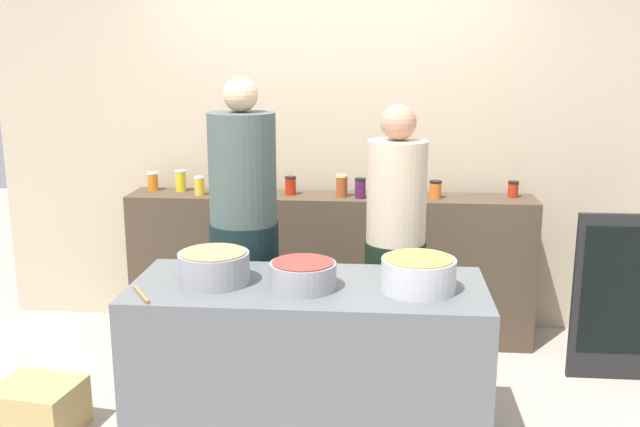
% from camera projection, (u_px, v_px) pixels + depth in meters
% --- Properties ---
extents(ground, '(12.00, 12.00, 0.00)m').
position_uv_depth(ground, '(314.00, 415.00, 3.89)').
color(ground, '#A99B8F').
extents(storefront_wall, '(4.80, 0.12, 3.00)m').
position_uv_depth(storefront_wall, '(334.00, 115.00, 4.96)').
color(storefront_wall, '#BCAB8D').
rests_on(storefront_wall, ground).
extents(display_shelf, '(2.70, 0.36, 1.00)m').
position_uv_depth(display_shelf, '(330.00, 267.00, 4.85)').
color(display_shelf, '#48392A').
rests_on(display_shelf, ground).
extents(prep_table, '(1.70, 0.70, 0.85)m').
position_uv_depth(prep_table, '(308.00, 367.00, 3.51)').
color(prep_table, '#595E61').
rests_on(prep_table, ground).
extents(preserve_jar_0, '(0.07, 0.07, 0.12)m').
position_uv_depth(preserve_jar_0, '(153.00, 181.00, 4.89)').
color(preserve_jar_0, orange).
rests_on(preserve_jar_0, display_shelf).
extents(preserve_jar_1, '(0.07, 0.07, 0.14)m').
position_uv_depth(preserve_jar_1, '(181.00, 181.00, 4.86)').
color(preserve_jar_1, gold).
rests_on(preserve_jar_1, display_shelf).
extents(preserve_jar_2, '(0.07, 0.07, 0.12)m').
position_uv_depth(preserve_jar_2, '(199.00, 186.00, 4.73)').
color(preserve_jar_2, yellow).
rests_on(preserve_jar_2, display_shelf).
extents(preserve_jar_3, '(0.08, 0.08, 0.13)m').
position_uv_depth(preserve_jar_3, '(226.00, 185.00, 4.77)').
color(preserve_jar_3, '#CC6107').
rests_on(preserve_jar_3, display_shelf).
extents(preserve_jar_4, '(0.07, 0.07, 0.12)m').
position_uv_depth(preserve_jar_4, '(253.00, 187.00, 4.73)').
color(preserve_jar_4, brown).
rests_on(preserve_jar_4, display_shelf).
extents(preserve_jar_5, '(0.08, 0.08, 0.12)m').
position_uv_depth(preserve_jar_5, '(290.00, 186.00, 4.74)').
color(preserve_jar_5, '#AB220D').
rests_on(preserve_jar_5, display_shelf).
extents(preserve_jar_6, '(0.08, 0.08, 0.15)m').
position_uv_depth(preserve_jar_6, '(342.00, 186.00, 4.68)').
color(preserve_jar_6, '#974721').
rests_on(preserve_jar_6, display_shelf).
extents(preserve_jar_7, '(0.07, 0.07, 0.13)m').
position_uv_depth(preserve_jar_7, '(360.00, 188.00, 4.64)').
color(preserve_jar_7, '#491A4A').
rests_on(preserve_jar_7, display_shelf).
extents(preserve_jar_8, '(0.08, 0.08, 0.10)m').
position_uv_depth(preserve_jar_8, '(378.00, 189.00, 4.70)').
color(preserve_jar_8, olive).
rests_on(preserve_jar_8, display_shelf).
extents(preserve_jar_9, '(0.09, 0.09, 0.13)m').
position_uv_depth(preserve_jar_9, '(412.00, 189.00, 4.63)').
color(preserve_jar_9, gold).
rests_on(preserve_jar_9, display_shelf).
extents(preserve_jar_10, '(0.08, 0.08, 0.12)m').
position_uv_depth(preserve_jar_10, '(435.00, 189.00, 4.64)').
color(preserve_jar_10, '#D25E1F').
rests_on(preserve_jar_10, display_shelf).
extents(preserve_jar_11, '(0.07, 0.07, 0.11)m').
position_uv_depth(preserve_jar_11, '(513.00, 189.00, 4.67)').
color(preserve_jar_11, '#AD2710').
rests_on(preserve_jar_11, display_shelf).
extents(cooking_pot_left, '(0.34, 0.34, 0.15)m').
position_uv_depth(cooking_pot_left, '(214.00, 267.00, 3.42)').
color(cooking_pot_left, gray).
rests_on(cooking_pot_left, prep_table).
extents(cooking_pot_center, '(0.31, 0.31, 0.13)m').
position_uv_depth(cooking_pot_center, '(303.00, 275.00, 3.34)').
color(cooking_pot_center, gray).
rests_on(cooking_pot_center, prep_table).
extents(cooking_pot_right, '(0.35, 0.35, 0.16)m').
position_uv_depth(cooking_pot_right, '(418.00, 274.00, 3.31)').
color(cooking_pot_right, '#B7B7BC').
rests_on(cooking_pot_right, prep_table).
extents(wooden_spoon, '(0.15, 0.22, 0.02)m').
position_uv_depth(wooden_spoon, '(141.00, 294.00, 3.25)').
color(wooden_spoon, '#9E703D').
rests_on(wooden_spoon, prep_table).
extents(cook_with_tongs, '(0.39, 0.39, 1.81)m').
position_uv_depth(cook_with_tongs, '(245.00, 254.00, 4.03)').
color(cook_with_tongs, black).
rests_on(cook_with_tongs, ground).
extents(cook_in_cap, '(0.34, 0.34, 1.67)m').
position_uv_depth(cook_in_cap, '(395.00, 269.00, 3.96)').
color(cook_in_cap, black).
rests_on(cook_in_cap, ground).
extents(bread_crate, '(0.46, 0.40, 0.27)m').
position_uv_depth(bread_crate, '(38.00, 408.00, 3.69)').
color(bread_crate, tan).
rests_on(bread_crate, ground).
extents(chalkboard_sign, '(0.58, 0.05, 1.02)m').
position_uv_depth(chalkboard_sign, '(623.00, 297.00, 4.21)').
color(chalkboard_sign, black).
rests_on(chalkboard_sign, ground).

